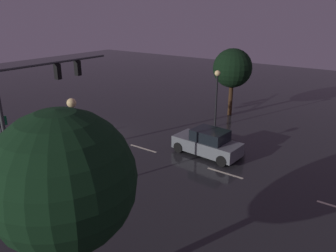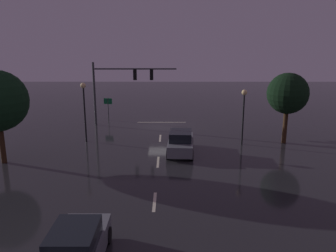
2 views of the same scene
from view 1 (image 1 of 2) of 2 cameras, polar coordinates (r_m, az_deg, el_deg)
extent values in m
plane|color=#232326|center=(24.56, -11.51, -1.67)|extent=(80.00, 80.00, 0.00)
cylinder|color=#383A3D|center=(20.71, -26.95, 1.66)|extent=(0.22, 0.22, 6.21)
cylinder|color=#383A3D|center=(22.23, -18.77, 10.40)|extent=(8.03, 0.14, 0.14)
cube|color=black|center=(22.32, -18.61, 8.96)|extent=(0.32, 0.36, 1.00)
sphere|color=red|center=(22.42, -18.99, 9.79)|extent=(0.20, 0.20, 0.20)
sphere|color=black|center=(22.47, -18.90, 8.99)|extent=(0.20, 0.20, 0.20)
sphere|color=black|center=(22.53, -18.81, 8.19)|extent=(0.20, 0.20, 0.20)
cube|color=black|center=(23.28, -15.40, 9.67)|extent=(0.32, 0.36, 1.00)
sphere|color=red|center=(23.38, -15.77, 10.47)|extent=(0.20, 0.20, 0.20)
sphere|color=black|center=(23.43, -15.70, 9.70)|extent=(0.20, 0.20, 0.20)
sphere|color=black|center=(23.48, -15.63, 8.93)|extent=(0.20, 0.20, 0.20)
cube|color=beige|center=(21.96, -4.32, -3.90)|extent=(0.16, 2.20, 0.01)
cube|color=beige|center=(19.00, 9.84, -8.05)|extent=(0.16, 2.20, 0.01)
cube|color=beige|center=(26.00, -14.55, -0.71)|extent=(5.00, 0.16, 0.01)
cube|color=slate|center=(20.92, 6.76, -3.38)|extent=(2.08, 4.41, 0.80)
cube|color=black|center=(20.54, 7.31, -1.61)|extent=(1.73, 2.20, 0.68)
cylinder|color=black|center=(21.23, 1.86, -3.70)|extent=(0.26, 0.69, 0.68)
cylinder|color=black|center=(22.49, 4.49, -2.40)|extent=(0.26, 0.69, 0.68)
cylinder|color=black|center=(19.62, 9.31, -6.00)|extent=(0.26, 0.69, 0.68)
cylinder|color=black|center=(20.97, 11.66, -4.43)|extent=(0.26, 0.69, 0.68)
sphere|color=#F9EFC6|center=(21.54, 1.09, -2.40)|extent=(0.20, 0.20, 0.20)
sphere|color=#F9EFC6|center=(22.50, 3.15, -1.44)|extent=(0.20, 0.20, 0.20)
cylinder|color=black|center=(25.60, 8.34, 4.18)|extent=(0.14, 0.14, 4.06)
sphere|color=#F9D88C|center=(25.12, 8.59, 9.04)|extent=(0.44, 0.44, 0.44)
cylinder|color=black|center=(16.50, -15.60, -4.28)|extent=(0.14, 0.14, 4.50)
sphere|color=#F9D88C|center=(15.71, -16.40, 3.86)|extent=(0.44, 0.44, 0.44)
cylinder|color=#383A3D|center=(23.52, -26.90, -1.29)|extent=(0.09, 0.09, 2.40)
cylinder|color=#382314|center=(29.05, 10.78, 4.65)|extent=(0.36, 0.36, 2.87)
sphere|color=black|center=(28.50, 11.12, 9.83)|extent=(3.28, 3.28, 3.28)
sphere|color=black|center=(9.52, -17.68, -9.05)|extent=(4.06, 4.06, 4.06)
camera|label=2|loc=(21.90, 78.58, 2.01)|focal=35.99mm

